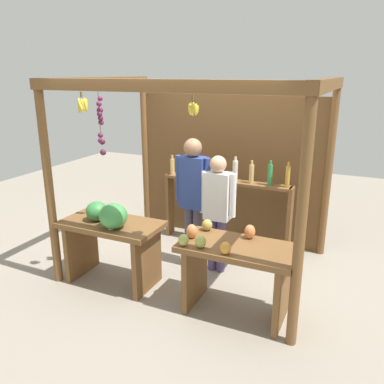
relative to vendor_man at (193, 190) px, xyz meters
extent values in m
plane|color=gray|center=(0.10, -0.03, -1.03)|extent=(12.00, 12.00, 0.00)
cylinder|color=brown|center=(-1.34, -1.11, 0.18)|extent=(0.10, 0.10, 2.43)
cylinder|color=brown|center=(1.54, -1.11, 0.18)|extent=(0.10, 0.10, 2.43)
cylinder|color=brown|center=(-1.34, 1.05, 0.18)|extent=(0.10, 0.10, 2.43)
cylinder|color=brown|center=(1.54, 1.05, 0.18)|extent=(0.10, 0.10, 2.43)
cube|color=brown|center=(0.10, -1.11, 1.34)|extent=(2.98, 0.12, 0.12)
cube|color=brown|center=(-1.34, -0.03, 1.34)|extent=(0.12, 2.26, 0.12)
cube|color=brown|center=(1.54, -0.03, 1.34)|extent=(0.12, 2.26, 0.12)
cube|color=brown|center=(0.10, 1.07, 0.06)|extent=(2.88, 0.04, 2.19)
cylinder|color=brown|center=(0.46, -1.02, 1.23)|extent=(0.02, 0.02, 0.06)
ellipsoid|color=yellow|center=(0.49, -1.02, 1.12)|extent=(0.04, 0.07, 0.11)
ellipsoid|color=yellow|center=(0.49, -0.98, 1.12)|extent=(0.07, 0.06, 0.12)
ellipsoid|color=yellow|center=(0.46, -0.97, 1.13)|extent=(0.08, 0.04, 0.11)
ellipsoid|color=yellow|center=(0.44, -1.00, 1.14)|extent=(0.06, 0.06, 0.12)
ellipsoid|color=yellow|center=(0.44, -1.02, 1.14)|extent=(0.04, 0.08, 0.11)
ellipsoid|color=yellow|center=(0.45, -1.04, 1.13)|extent=(0.06, 0.05, 0.12)
ellipsoid|color=yellow|center=(0.47, -1.06, 1.12)|extent=(0.07, 0.04, 0.11)
ellipsoid|color=yellow|center=(0.49, -1.04, 1.14)|extent=(0.06, 0.06, 0.12)
cylinder|color=brown|center=(-0.91, -0.93, 1.23)|extent=(0.02, 0.02, 0.06)
ellipsoid|color=yellow|center=(-0.86, -0.93, 1.11)|extent=(0.04, 0.07, 0.14)
ellipsoid|color=yellow|center=(-0.88, -0.90, 1.12)|extent=(0.06, 0.06, 0.14)
ellipsoid|color=yellow|center=(-0.90, -0.91, 1.11)|extent=(0.08, 0.04, 0.14)
ellipsoid|color=yellow|center=(-0.92, -0.90, 1.13)|extent=(0.08, 0.06, 0.15)
ellipsoid|color=yellow|center=(-0.92, -0.92, 1.10)|extent=(0.05, 0.06, 0.14)
ellipsoid|color=yellow|center=(-0.93, -0.94, 1.09)|extent=(0.05, 0.07, 0.14)
ellipsoid|color=yellow|center=(-0.92, -0.96, 1.13)|extent=(0.07, 0.05, 0.14)
ellipsoid|color=yellow|center=(-0.90, -0.97, 1.12)|extent=(0.08, 0.04, 0.14)
ellipsoid|color=yellow|center=(-0.88, -0.95, 1.12)|extent=(0.05, 0.06, 0.14)
cylinder|color=#4C422D|center=(-0.82, -0.75, 0.98)|extent=(0.01, 0.01, 0.55)
sphere|color=#601E42|center=(-0.81, -0.74, 1.18)|extent=(0.06, 0.06, 0.06)
sphere|color=#601E42|center=(-0.80, -0.78, 1.12)|extent=(0.06, 0.06, 0.06)
sphere|color=#511938|center=(-0.83, -0.73, 1.05)|extent=(0.07, 0.07, 0.07)
sphere|color=#511938|center=(-0.81, -0.76, 1.01)|extent=(0.06, 0.06, 0.06)
sphere|color=#511938|center=(-0.81, -0.74, 0.96)|extent=(0.06, 0.06, 0.06)
sphere|color=#601E42|center=(-0.83, -0.72, 0.91)|extent=(0.06, 0.06, 0.06)
sphere|color=#601E42|center=(-0.83, -0.74, 0.76)|extent=(0.06, 0.06, 0.06)
sphere|color=#47142D|center=(-0.79, -0.77, 0.69)|extent=(0.07, 0.07, 0.07)
sphere|color=#601E42|center=(-0.82, -0.77, 0.71)|extent=(0.06, 0.06, 0.06)
sphere|color=#511938|center=(-0.80, -0.75, 0.57)|extent=(0.07, 0.07, 0.07)
cube|color=brown|center=(-0.69, -0.84, -0.28)|extent=(1.21, 0.64, 0.06)
cube|color=brown|center=(-1.17, -0.84, -0.67)|extent=(0.06, 0.58, 0.72)
cube|color=brown|center=(-0.21, -0.84, -0.67)|extent=(0.06, 0.58, 0.72)
ellipsoid|color=#38843D|center=(-0.87, -0.86, -0.13)|extent=(0.35, 0.35, 0.23)
ellipsoid|color=#429347|center=(-0.54, -0.98, -0.10)|extent=(0.35, 0.35, 0.29)
cylinder|color=white|center=(-0.56, -1.02, -0.21)|extent=(0.07, 0.07, 0.09)
cube|color=brown|center=(0.89, -0.84, -0.28)|extent=(1.21, 0.64, 0.06)
cube|color=brown|center=(0.41, -0.84, -0.67)|extent=(0.06, 0.58, 0.72)
cube|color=brown|center=(1.38, -0.84, -0.67)|extent=(0.06, 0.58, 0.72)
ellipsoid|color=#A8B24C|center=(0.39, -1.08, -0.19)|extent=(0.15, 0.15, 0.12)
ellipsoid|color=#B79E47|center=(0.45, -0.60, -0.19)|extent=(0.15, 0.15, 0.13)
ellipsoid|color=#E07F47|center=(0.95, -0.62, -0.17)|extent=(0.16, 0.16, 0.15)
ellipsoid|color=#E07F47|center=(0.38, -0.86, -0.17)|extent=(0.17, 0.17, 0.15)
ellipsoid|color=gold|center=(0.85, -1.08, -0.19)|extent=(0.12, 0.12, 0.13)
ellipsoid|color=#A8B24C|center=(0.56, -1.05, -0.19)|extent=(0.16, 0.16, 0.13)
cube|color=brown|center=(-0.75, 0.78, -0.53)|extent=(0.05, 0.20, 1.00)
cube|color=brown|center=(1.12, 0.78, -0.53)|extent=(0.05, 0.20, 1.00)
cube|color=brown|center=(0.18, 0.78, -0.05)|extent=(1.87, 0.22, 0.04)
cylinder|color=#D8B266|center=(-0.70, 0.78, 0.08)|extent=(0.07, 0.07, 0.24)
cylinder|color=#D8B266|center=(-0.70, 0.78, 0.23)|extent=(0.03, 0.03, 0.06)
cylinder|color=gold|center=(-0.45, 0.78, 0.10)|extent=(0.07, 0.07, 0.28)
cylinder|color=gold|center=(-0.45, 0.78, 0.27)|extent=(0.03, 0.03, 0.06)
cylinder|color=gold|center=(-0.19, 0.78, 0.09)|extent=(0.06, 0.06, 0.25)
cylinder|color=gold|center=(-0.19, 0.78, 0.24)|extent=(0.03, 0.03, 0.06)
cylinder|color=#338C4C|center=(0.06, 0.78, 0.08)|extent=(0.07, 0.07, 0.23)
cylinder|color=#338C4C|center=(0.06, 0.78, 0.23)|extent=(0.03, 0.03, 0.06)
cylinder|color=silver|center=(0.31, 0.78, 0.11)|extent=(0.08, 0.08, 0.30)
cylinder|color=silver|center=(0.31, 0.78, 0.29)|extent=(0.03, 0.03, 0.06)
cylinder|color=#D8B266|center=(0.55, 0.78, 0.10)|extent=(0.07, 0.07, 0.26)
cylinder|color=#D8B266|center=(0.55, 0.78, 0.26)|extent=(0.03, 0.03, 0.06)
cylinder|color=#338C4C|center=(0.81, 0.78, 0.11)|extent=(0.07, 0.07, 0.29)
cylinder|color=#338C4C|center=(0.81, 0.78, 0.28)|extent=(0.03, 0.03, 0.06)
cylinder|color=gold|center=(1.05, 0.78, 0.11)|extent=(0.06, 0.06, 0.29)
cylinder|color=gold|center=(1.05, 0.78, 0.29)|extent=(0.03, 0.03, 0.06)
cylinder|color=#4D475A|center=(-0.06, 0.00, -0.63)|extent=(0.11, 0.11, 0.80)
cylinder|color=#4D475A|center=(0.06, 0.00, -0.63)|extent=(0.11, 0.11, 0.80)
cube|color=#2D428C|center=(0.00, 0.00, 0.10)|extent=(0.32, 0.19, 0.68)
cylinder|color=#2D428C|center=(-0.20, 0.00, 0.14)|extent=(0.08, 0.08, 0.61)
cylinder|color=#2D428C|center=(0.20, 0.00, 0.14)|extent=(0.08, 0.08, 0.61)
sphere|color=#997051|center=(0.00, 0.00, 0.56)|extent=(0.23, 0.23, 0.23)
cylinder|color=#483D6B|center=(0.30, -0.05, -0.68)|extent=(0.11, 0.11, 0.72)
cylinder|color=#483D6B|center=(0.42, -0.05, -0.68)|extent=(0.11, 0.11, 0.72)
cube|color=white|center=(0.36, -0.05, -0.01)|extent=(0.32, 0.19, 0.61)
cylinder|color=white|center=(0.16, -0.05, 0.02)|extent=(0.08, 0.08, 0.55)
cylinder|color=white|center=(0.56, -0.05, 0.02)|extent=(0.08, 0.08, 0.55)
sphere|color=tan|center=(0.36, -0.05, 0.39)|extent=(0.21, 0.21, 0.21)
camera|label=1|loc=(2.00, -4.40, 1.46)|focal=36.70mm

